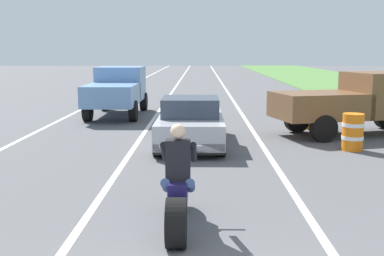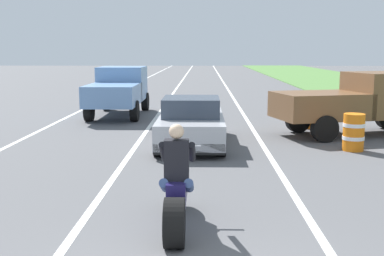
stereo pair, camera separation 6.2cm
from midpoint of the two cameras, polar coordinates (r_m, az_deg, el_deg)
lane_stripe_left_solid at (r=24.78m, az=-11.41°, el=2.94°), size 0.14×120.00×0.01m
lane_stripe_right_solid at (r=24.23m, az=5.46°, el=2.94°), size 0.14×120.00×0.01m
lane_stripe_centre_dashed at (r=24.24m, az=-3.07°, el=2.97°), size 0.14×120.00×0.01m
motorcycle_with_rider at (r=7.09m, az=-1.58°, el=-7.73°), size 0.70×2.21×1.62m
sports_car_silver at (r=13.54m, az=0.04°, el=0.63°), size 1.84×4.30×1.37m
pickup_truck_left_lane_light_blue at (r=19.82m, az=-8.68°, el=4.67°), size 2.02×4.80×1.98m
pickup_truck_right_shoulder_brown at (r=15.97m, az=19.39°, el=3.15°), size 5.14×3.14×1.98m
construction_barrel_nearest at (r=13.47m, az=18.93°, el=-0.46°), size 0.58×0.58×1.00m
construction_barrel_mid at (r=16.91m, az=14.07°, el=1.66°), size 0.58×0.58×1.00m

